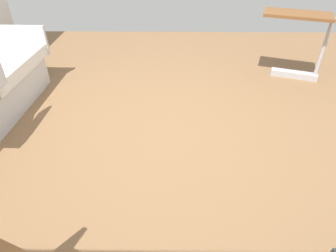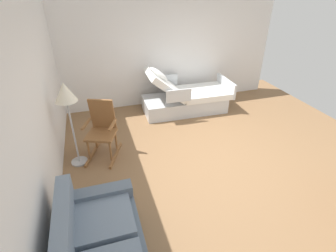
# 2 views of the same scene
# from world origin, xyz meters

# --- Properties ---
(ground_plane) EXTENTS (6.65, 6.65, 0.00)m
(ground_plane) POSITION_xyz_m (0.00, 0.00, 0.00)
(ground_plane) COLOR olive
(back_wall) EXTENTS (5.52, 0.10, 2.70)m
(back_wall) POSITION_xyz_m (0.00, 2.65, 1.35)
(back_wall) COLOR white
(back_wall) RESTS_ON ground
(side_wall) EXTENTS (0.10, 5.39, 2.70)m
(side_wall) POSITION_xyz_m (2.71, 0.00, 1.35)
(side_wall) COLOR white
(side_wall) RESTS_ON ground
(hospital_bed) EXTENTS (1.06, 2.08, 1.18)m
(hospital_bed) POSITION_xyz_m (2.00, -0.17, 0.32)
(hospital_bed) COLOR silver
(hospital_bed) RESTS_ON ground
(rocking_chair) EXTENTS (0.88, 0.72, 1.05)m
(rocking_chair) POSITION_xyz_m (0.74, 1.86, 0.50)
(rocking_chair) COLOR brown
(rocking_chair) RESTS_ON ground
(floor_lamp) EXTENTS (0.34, 0.34, 1.48)m
(floor_lamp) POSITION_xyz_m (0.60, 2.32, 1.23)
(floor_lamp) COLOR #B2B5BA
(floor_lamp) RESTS_ON ground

